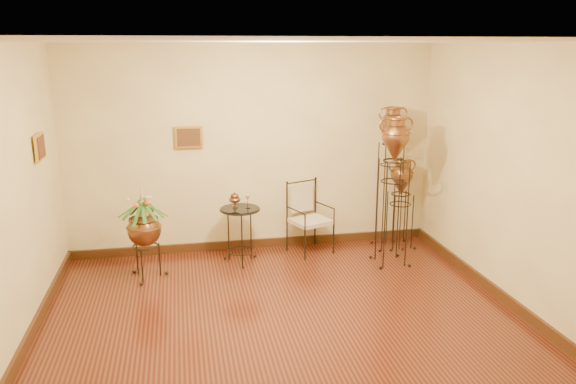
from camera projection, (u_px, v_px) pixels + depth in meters
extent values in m
plane|color=#572814|center=(288.00, 333.00, 5.57)|extent=(5.00, 5.00, 0.00)
cube|color=#41230F|center=(255.00, 243.00, 7.91)|extent=(5.00, 0.04, 0.12)
cube|color=#41230F|center=(21.00, 352.00, 5.10)|extent=(0.04, 5.00, 0.12)
cube|color=#41230F|center=(515.00, 306.00, 6.02)|extent=(0.04, 5.00, 0.12)
cube|color=gold|center=(189.00, 137.00, 7.35)|extent=(0.36, 0.03, 0.29)
cube|color=gold|center=(40.00, 147.00, 6.07)|extent=(0.03, 0.36, 0.29)
cube|color=beige|center=(310.00, 221.00, 7.64)|extent=(0.60, 0.58, 0.05)
cube|color=beige|center=(310.00, 202.00, 7.57)|extent=(0.35, 0.16, 0.38)
cylinder|color=black|center=(240.00, 209.00, 7.23)|extent=(0.51, 0.51, 0.02)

